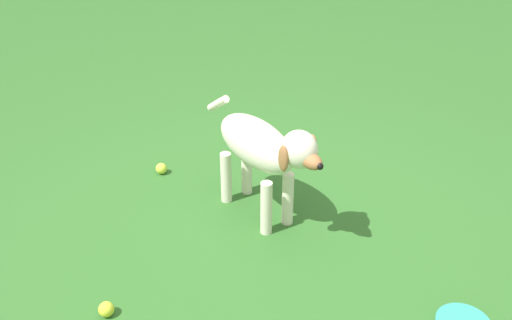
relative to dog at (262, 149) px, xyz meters
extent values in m
plane|color=#2D6026|center=(0.15, -0.21, -0.40)|extent=(14.00, 14.00, 0.00)
ellipsoid|color=silver|center=(-0.05, 0.01, 0.01)|extent=(0.58, 0.35, 0.24)
cylinder|color=silver|center=(0.14, 0.03, -0.26)|extent=(0.06, 0.06, 0.29)
cylinder|color=silver|center=(0.10, -0.10, -0.26)|extent=(0.06, 0.06, 0.29)
cylinder|color=silver|center=(-0.20, 0.13, -0.26)|extent=(0.06, 0.06, 0.29)
cylinder|color=silver|center=(-0.24, 0.00, -0.26)|extent=(0.06, 0.06, 0.29)
ellipsoid|color=silver|center=(0.26, -0.08, 0.12)|extent=(0.22, 0.20, 0.18)
ellipsoid|color=#9E663D|center=(0.34, -0.10, 0.10)|extent=(0.14, 0.11, 0.07)
sphere|color=black|center=(0.39, -0.11, 0.10)|extent=(0.03, 0.03, 0.03)
ellipsoid|color=#9E663D|center=(0.28, 0.01, 0.10)|extent=(0.07, 0.05, 0.13)
ellipsoid|color=#9E663D|center=(0.23, -0.15, 0.10)|extent=(0.07, 0.05, 0.13)
cylinder|color=silver|center=(-0.37, 0.11, 0.10)|extent=(0.18, 0.09, 0.14)
sphere|color=#C7D234|center=(-0.09, -0.96, -0.37)|extent=(0.07, 0.07, 0.07)
sphere|color=#C3D33E|center=(-0.73, -0.02, -0.37)|extent=(0.07, 0.07, 0.07)
camera|label=1|loc=(1.45, -1.97, 1.36)|focal=40.05mm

